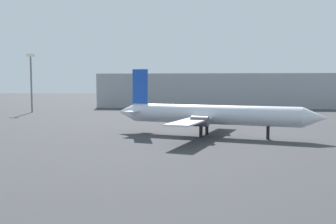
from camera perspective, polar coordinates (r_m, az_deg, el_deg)
name	(u,v)px	position (r m, az deg, el deg)	size (l,w,h in m)	color
airplane_distant	(210,115)	(60.71, 6.45, -0.38)	(33.65, 26.63, 10.92)	silver
light_mast_left	(31,79)	(117.04, -20.05, 4.73)	(2.40, 0.50, 17.07)	slate
terminal_building	(228,90)	(138.11, 9.16, 3.25)	(92.10, 20.53, 11.86)	#999EA3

